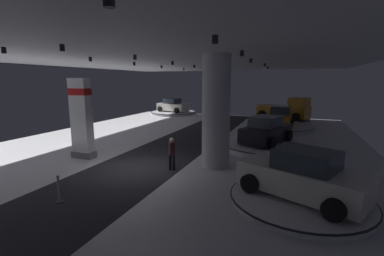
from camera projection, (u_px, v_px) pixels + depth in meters
name	position (u px, v px, depth m)	size (l,w,h in m)	color
ground	(137.00, 168.00, 13.35)	(24.00, 44.00, 0.06)	silver
ceiling_with_spotlights	(132.00, 52.00, 12.39)	(24.00, 44.00, 0.39)	silver
column_right	(216.00, 112.00, 13.12)	(1.37, 1.37, 5.50)	silver
brand_sign_pylon	(81.00, 117.00, 14.76)	(1.27, 0.65, 4.40)	slate
display_platform_deep_right	(282.00, 119.00, 29.29)	(5.68, 5.68, 0.24)	#B7B7BC
pickup_truck_deep_right	(286.00, 110.00, 28.90)	(5.70, 4.07, 2.30)	#B77519
display_platform_mid_right	(266.00, 145.00, 17.34)	(5.99, 5.99, 0.35)	silver
display_car_mid_right	(266.00, 131.00, 17.16)	(3.22, 4.55, 1.71)	black
display_platform_near_right	(299.00, 199.00, 9.51)	(4.86, 4.86, 0.23)	silver
display_car_near_right	(302.00, 176.00, 9.34)	(4.57, 3.50, 1.71)	silver
display_platform_far_right	(280.00, 127.00, 23.89)	(5.77, 5.77, 0.37)	#B7B7BC
display_car_far_right	(280.00, 117.00, 23.70)	(2.32, 4.29, 1.71)	#B77519
display_platform_deep_left	(173.00, 113.00, 35.03)	(5.75, 5.75, 0.30)	#B7B7BC
display_car_deep_left	(173.00, 106.00, 34.90)	(4.53, 3.10, 1.71)	silver
visitor_walking_near	(217.00, 120.00, 23.11)	(0.32, 0.32, 1.59)	black
visitor_walking_far	(172.00, 152.00, 12.87)	(0.32, 0.32, 1.59)	black
stanchion_a	(59.00, 192.00, 9.48)	(0.28, 0.28, 1.01)	#333338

